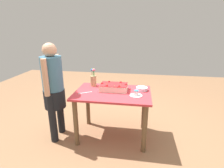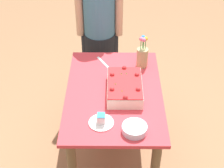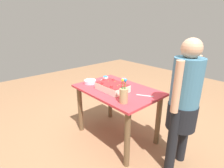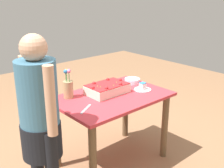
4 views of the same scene
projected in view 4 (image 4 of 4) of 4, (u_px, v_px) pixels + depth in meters
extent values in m
plane|color=#936948|center=(112.00, 160.00, 3.07)|extent=(8.00, 8.00, 0.00)
cube|color=#C9343E|center=(112.00, 97.00, 2.82)|extent=(1.13, 0.76, 0.03)
cylinder|color=brown|center=(93.00, 162.00, 2.42)|extent=(0.07, 0.07, 0.73)
cylinder|color=brown|center=(165.00, 126.00, 3.04)|extent=(0.07, 0.07, 0.73)
cylinder|color=brown|center=(56.00, 135.00, 2.85)|extent=(0.07, 0.07, 0.73)
cylinder|color=brown|center=(125.00, 109.00, 3.47)|extent=(0.07, 0.07, 0.73)
cube|color=#F1E0C9|center=(107.00, 89.00, 2.87)|extent=(0.41, 0.27, 0.09)
cube|color=red|center=(107.00, 84.00, 2.85)|extent=(0.41, 0.26, 0.01)
sphere|color=red|center=(120.00, 80.00, 2.96)|extent=(0.04, 0.04, 0.04)
sphere|color=red|center=(108.00, 80.00, 2.98)|extent=(0.04, 0.04, 0.04)
sphere|color=red|center=(94.00, 83.00, 2.86)|extent=(0.04, 0.04, 0.04)
sphere|color=red|center=(93.00, 88.00, 2.73)|extent=(0.04, 0.04, 0.04)
sphere|color=red|center=(106.00, 88.00, 2.72)|extent=(0.04, 0.04, 0.04)
sphere|color=red|center=(120.00, 84.00, 2.84)|extent=(0.04, 0.04, 0.04)
cone|color=#2D8438|center=(114.00, 85.00, 2.81)|extent=(0.02, 0.02, 0.02)
cone|color=#2D8438|center=(98.00, 86.00, 2.79)|extent=(0.02, 0.02, 0.02)
cone|color=#2D8438|center=(101.00, 87.00, 2.76)|extent=(0.02, 0.02, 0.02)
cone|color=#2D8438|center=(117.00, 82.00, 2.90)|extent=(0.02, 0.02, 0.02)
cylinder|color=white|center=(143.00, 89.00, 2.97)|extent=(0.18, 0.18, 0.01)
cube|color=white|center=(143.00, 86.00, 2.96)|extent=(0.06, 0.06, 0.07)
cube|color=#2E7FC3|center=(143.00, 83.00, 2.95)|extent=(0.06, 0.06, 0.01)
cube|color=silver|center=(86.00, 109.00, 2.50)|extent=(0.19, 0.12, 0.00)
cylinder|color=tan|center=(68.00, 90.00, 2.74)|extent=(0.10, 0.10, 0.17)
cylinder|color=#2D8438|center=(69.00, 76.00, 2.71)|extent=(0.01, 0.01, 0.10)
sphere|color=pink|center=(69.00, 71.00, 2.69)|extent=(0.04, 0.04, 0.04)
cylinder|color=#2D8438|center=(67.00, 76.00, 2.71)|extent=(0.01, 0.01, 0.10)
sphere|color=yellow|center=(66.00, 71.00, 2.69)|extent=(0.03, 0.03, 0.03)
cylinder|color=#2D8438|center=(66.00, 77.00, 2.68)|extent=(0.01, 0.01, 0.10)
sphere|color=#2F79B7|center=(66.00, 71.00, 2.66)|extent=(0.04, 0.04, 0.04)
cylinder|color=#2D8438|center=(69.00, 77.00, 2.68)|extent=(0.01, 0.01, 0.10)
sphere|color=pink|center=(69.00, 71.00, 2.67)|extent=(0.03, 0.03, 0.03)
cylinder|color=silver|center=(132.00, 81.00, 3.18)|extent=(0.17, 0.17, 0.05)
cylinder|color=black|center=(37.00, 161.00, 2.39)|extent=(0.11, 0.11, 0.78)
cylinder|color=black|center=(42.00, 139.00, 2.21)|extent=(0.31, 0.32, 0.28)
cylinder|color=teal|center=(38.00, 94.00, 2.08)|extent=(0.30, 0.30, 0.52)
sphere|color=tan|center=(33.00, 48.00, 1.97)|extent=(0.20, 0.20, 0.20)
cylinder|color=tan|center=(50.00, 101.00, 1.95)|extent=(0.08, 0.08, 0.52)
cylinder|color=tan|center=(26.00, 88.00, 2.22)|extent=(0.08, 0.08, 0.52)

